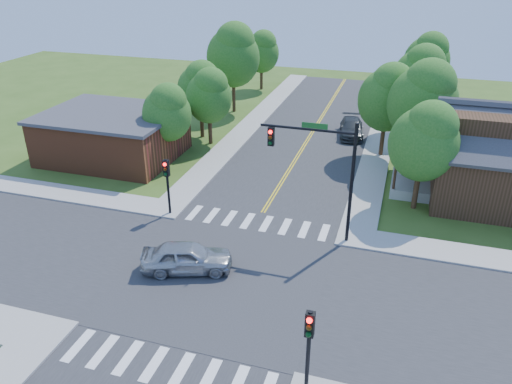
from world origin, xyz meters
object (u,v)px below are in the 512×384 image
(signal_mast_ne, at_px, (322,161))
(signal_pole_se, at_px, (309,337))
(signal_pole_nw, at_px, (167,177))
(car_dgrey, at_px, (351,128))
(car_silver, at_px, (187,258))

(signal_mast_ne, relative_size, signal_pole_se, 1.89)
(signal_mast_ne, bearing_deg, signal_pole_nw, -179.93)
(signal_pole_se, bearing_deg, signal_mast_ne, 98.56)
(signal_mast_ne, height_order, signal_pole_se, signal_mast_ne)
(signal_pole_se, height_order, signal_pole_nw, same)
(signal_pole_se, height_order, car_dgrey, signal_pole_se)
(car_dgrey, bearing_deg, car_silver, -111.51)
(car_silver, bearing_deg, signal_pole_nw, 15.33)
(signal_pole_nw, xyz_separation_m, car_dgrey, (9.10, 18.23, -1.94))
(signal_mast_ne, bearing_deg, car_dgrey, 91.30)
(signal_pole_se, height_order, car_silver, signal_pole_se)
(signal_pole_se, distance_m, car_silver, 9.82)
(signal_mast_ne, xyz_separation_m, car_silver, (-5.93, -5.30, -4.05))
(signal_pole_nw, height_order, car_silver, signal_pole_nw)
(signal_mast_ne, relative_size, signal_pole_nw, 1.89)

